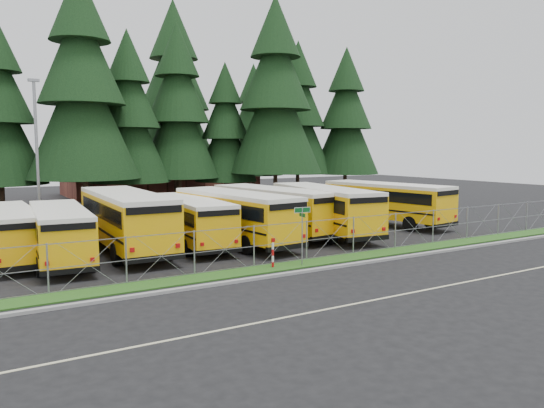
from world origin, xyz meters
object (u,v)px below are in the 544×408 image
at_px(bus_3, 188,222).
at_px(bus_east, 382,204).
at_px(bus_4, 232,218).
at_px(street_sign, 302,224).
at_px(light_standard, 37,149).
at_px(bus_1, 59,234).
at_px(bus_2, 124,221).
at_px(bus_0, 9,234).
at_px(bus_5, 270,211).
at_px(striped_bollard, 273,256).
at_px(bus_6, 321,211).

xyz_separation_m(bus_3, bus_east, (15.29, 0.54, 0.14)).
distance_m(bus_4, street_sign, 7.12).
relative_size(bus_3, light_standard, 1.03).
bearing_deg(bus_1, bus_2, 22.06).
xyz_separation_m(bus_4, street_sign, (0.15, -7.10, 0.51)).
height_order(bus_0, bus_5, bus_5).
xyz_separation_m(bus_2, light_standard, (-2.90, 10.27, 3.89)).
relative_size(bus_4, bus_east, 1.00).
xyz_separation_m(bus_5, bus_east, (9.40, -0.21, -0.00)).
height_order(bus_3, bus_east, bus_east).
bearing_deg(striped_bollard, bus_east, 29.41).
height_order(bus_1, bus_5, bus_5).
bearing_deg(striped_bollard, bus_0, 141.13).
bearing_deg(light_standard, bus_5, -38.71).
relative_size(bus_5, bus_east, 1.00).
relative_size(bus_1, bus_6, 0.87).
relative_size(bus_5, striped_bollard, 9.68).
xyz_separation_m(bus_0, bus_1, (2.10, -1.61, 0.04)).
height_order(bus_1, striped_bollard, bus_1).
height_order(bus_0, light_standard, light_standard).
bearing_deg(bus_4, bus_5, 15.87).
xyz_separation_m(street_sign, striped_bollard, (-1.46, 0.27, -1.43)).
bearing_deg(striped_bollard, bus_3, 98.79).
distance_m(bus_0, bus_3, 9.21).
bearing_deg(bus_3, bus_2, 177.96).
height_order(bus_0, striped_bollard, bus_0).
bearing_deg(bus_2, light_standard, 107.58).
bearing_deg(striped_bollard, bus_6, 41.12).
bearing_deg(bus_0, bus_6, -6.02).
bearing_deg(bus_4, bus_3, 160.46).
xyz_separation_m(bus_1, striped_bollard, (8.22, -6.71, -0.75)).
bearing_deg(bus_east, bus_2, 171.69).
bearing_deg(striped_bollard, street_sign, -10.67).
bearing_deg(bus_1, bus_3, 10.39).
relative_size(bus_0, bus_east, 0.86).
distance_m(bus_0, bus_east, 24.46).
bearing_deg(street_sign, bus_0, 143.89).
distance_m(bus_0, bus_5, 15.06).
xyz_separation_m(bus_1, bus_5, (12.96, 1.48, 0.17)).
relative_size(bus_0, bus_6, 0.84).
distance_m(bus_2, light_standard, 11.36).
relative_size(bus_1, bus_east, 0.89).
xyz_separation_m(bus_1, light_standard, (0.61, 11.38, 4.15)).
distance_m(bus_3, bus_5, 5.94).
bearing_deg(bus_2, bus_4, -7.46).
xyz_separation_m(bus_1, bus_east, (22.36, 1.26, 0.17)).
distance_m(bus_1, bus_east, 22.39).
distance_m(bus_4, striped_bollard, 7.01).
distance_m(bus_4, bus_5, 3.69).
xyz_separation_m(bus_0, bus_6, (18.00, -1.61, 0.24)).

